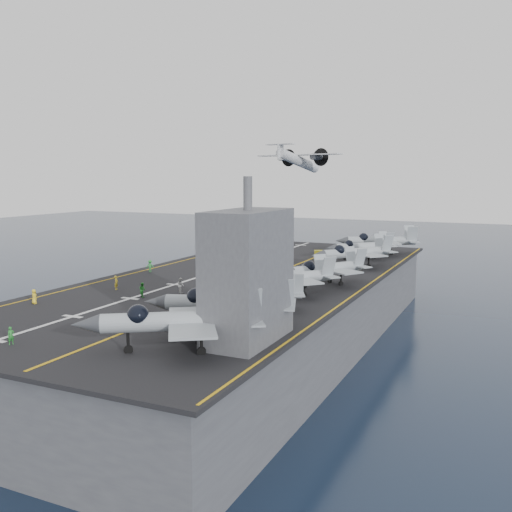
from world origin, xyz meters
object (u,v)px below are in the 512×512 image
at_px(island_superstructure, 248,260).
at_px(tow_cart_a, 196,303).
at_px(fighter_jet_0, 181,319).
at_px(transport_plane, 298,161).

distance_m(island_superstructure, tow_cart_a, 15.65).
bearing_deg(fighter_jet_0, transport_plane, 104.48).
relative_size(tow_cart_a, transport_plane, 0.08).
bearing_deg(transport_plane, tow_cart_a, -78.00).
xyz_separation_m(island_superstructure, tow_cart_a, (-10.91, 8.85, -6.90)).
relative_size(fighter_jet_0, transport_plane, 0.73).
distance_m(island_superstructure, transport_plane, 87.71).
height_order(island_superstructure, fighter_jet_0, island_superstructure).
height_order(fighter_jet_0, transport_plane, transport_plane).
bearing_deg(island_superstructure, tow_cart_a, 140.96).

